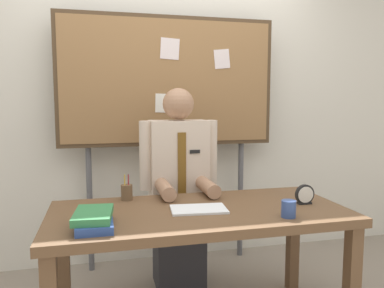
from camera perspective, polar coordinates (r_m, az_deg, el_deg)
back_wall at (r=3.20m, az=-4.16°, el=6.85°), size 6.40×0.08×2.70m
desk at (r=2.19m, az=1.09°, el=-11.93°), size 1.65×0.76×0.72m
person at (r=2.71m, az=-1.97°, el=-7.77°), size 0.55×0.56×1.42m
bulletin_board at (r=3.00m, az=-3.52°, el=8.87°), size 1.69×0.09×1.98m
book_stack at (r=1.93m, az=-14.48°, el=-10.86°), size 0.20×0.30×0.08m
open_notebook at (r=2.14m, az=1.01°, el=-9.74°), size 0.33×0.22×0.01m
desk_clock at (r=2.35m, az=16.54°, el=-7.37°), size 0.12×0.04×0.12m
coffee_mug at (r=2.07m, az=14.28°, el=-9.40°), size 0.08×0.08×0.09m
pen_holder at (r=2.38m, az=-9.75°, el=-7.12°), size 0.07×0.07×0.16m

